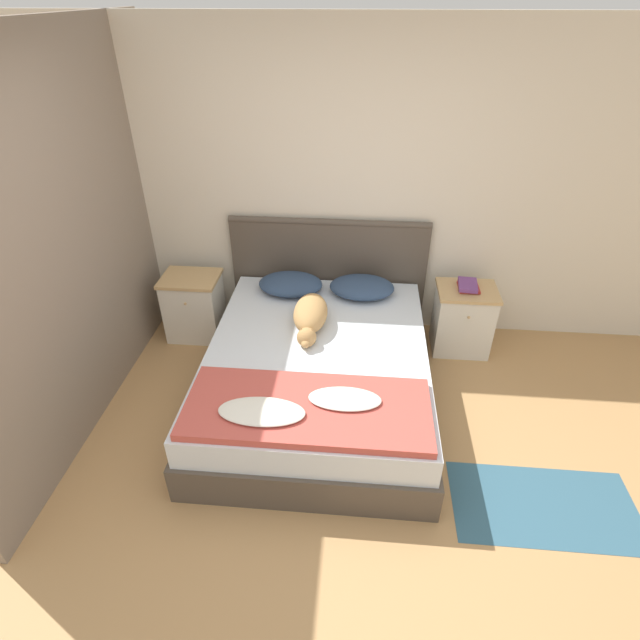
{
  "coord_description": "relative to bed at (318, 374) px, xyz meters",
  "views": [
    {
      "loc": [
        0.25,
        -1.89,
        2.67
      ],
      "look_at": [
        -0.03,
        1.21,
        0.59
      ],
      "focal_mm": 28.0,
      "sensor_mm": 36.0,
      "label": 1
    }
  ],
  "objects": [
    {
      "name": "book_stack",
      "position": [
        1.18,
        0.78,
        0.38
      ],
      "size": [
        0.18,
        0.23,
        0.05
      ],
      "color": "#AD2D28",
      "rests_on": "nightstand_right"
    },
    {
      "name": "pillow_right",
      "position": [
        0.3,
        0.78,
        0.32
      ],
      "size": [
        0.55,
        0.4,
        0.14
      ],
      "color": "navy",
      "rests_on": "bed"
    },
    {
      "name": "rug",
      "position": [
        1.49,
        -0.85,
        -0.24
      ],
      "size": [
        1.13,
        0.6,
        0.0
      ],
      "color": "#335B70",
      "rests_on": "ground_plane"
    },
    {
      "name": "headboard",
      "position": [
        0.0,
        1.05,
        0.3
      ],
      "size": [
        1.73,
        0.06,
        1.05
      ],
      "color": "#4C4238",
      "rests_on": "ground_plane"
    },
    {
      "name": "bed",
      "position": [
        0.0,
        0.0,
        0.0
      ],
      "size": [
        1.65,
        2.06,
        0.49
      ],
      "color": "#4C4238",
      "rests_on": "ground_plane"
    },
    {
      "name": "pillow_left",
      "position": [
        -0.3,
        0.78,
        0.32
      ],
      "size": [
        0.55,
        0.4,
        0.14
      ],
      "color": "navy",
      "rests_on": "bed"
    },
    {
      "name": "dog",
      "position": [
        -0.08,
        0.27,
        0.35
      ],
      "size": [
        0.26,
        0.69,
        0.21
      ],
      "color": "tan",
      "rests_on": "bed"
    },
    {
      "name": "quilt",
      "position": [
        -0.01,
        -0.67,
        0.28
      ],
      "size": [
        1.51,
        0.63,
        0.09
      ],
      "color": "#BC4C42",
      "rests_on": "bed"
    },
    {
      "name": "wall_back",
      "position": [
        0.03,
        1.13,
        1.03
      ],
      "size": [
        9.0,
        0.06,
        2.55
      ],
      "color": "beige",
      "rests_on": "ground_plane"
    },
    {
      "name": "nightstand_left",
      "position": [
        -1.18,
        0.77,
        0.06
      ],
      "size": [
        0.49,
        0.4,
        0.6
      ],
      "color": "silver",
      "rests_on": "ground_plane"
    },
    {
      "name": "wall_side_left",
      "position": [
        -1.62,
        0.05,
        1.03
      ],
      "size": [
        0.06,
        3.1,
        2.55
      ],
      "color": "gray",
      "rests_on": "ground_plane"
    },
    {
      "name": "ground_plane",
      "position": [
        0.03,
        -1.0,
        -0.24
      ],
      "size": [
        16.0,
        16.0,
        0.0
      ],
      "primitive_type": "plane",
      "color": "tan"
    },
    {
      "name": "nightstand_right",
      "position": [
        1.18,
        0.77,
        0.06
      ],
      "size": [
        0.49,
        0.4,
        0.6
      ],
      "color": "silver",
      "rests_on": "ground_plane"
    }
  ]
}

